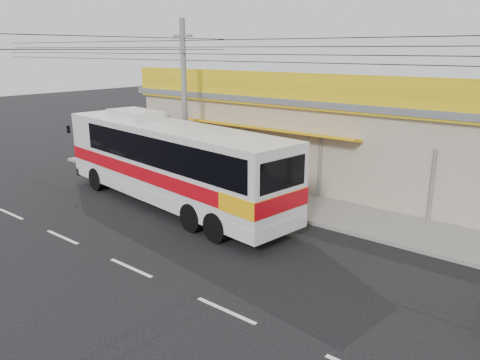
% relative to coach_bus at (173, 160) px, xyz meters
% --- Properties ---
extents(ground, '(120.00, 120.00, 0.00)m').
position_rel_coach_bus_xyz_m(ground, '(3.32, -2.53, -2.14)').
color(ground, black).
rests_on(ground, ground).
extents(sidewalk, '(30.00, 3.20, 0.15)m').
position_rel_coach_bus_xyz_m(sidewalk, '(3.32, 3.47, -2.06)').
color(sidewalk, gray).
rests_on(sidewalk, ground).
extents(lane_markings, '(50.00, 0.12, 0.01)m').
position_rel_coach_bus_xyz_m(lane_markings, '(3.32, -5.03, -2.14)').
color(lane_markings, silver).
rests_on(lane_markings, ground).
extents(storefront_building, '(22.60, 9.20, 5.70)m').
position_rel_coach_bus_xyz_m(storefront_building, '(3.32, 9.01, 0.16)').
color(storefront_building, '#ACA18B').
rests_on(storefront_building, ground).
extents(coach_bus, '(13.21, 4.35, 4.00)m').
position_rel_coach_bus_xyz_m(coach_bus, '(0.00, 0.00, 0.00)').
color(coach_bus, silver).
rests_on(coach_bus, ground).
extents(motorbike_red, '(1.85, 0.70, 0.96)m').
position_rel_coach_bus_xyz_m(motorbike_red, '(-4.38, 4.62, -1.51)').
color(motorbike_red, maroon).
rests_on(motorbike_red, sidewalk).
extents(motorbike_dark, '(1.52, 0.47, 0.91)m').
position_rel_coach_bus_xyz_m(motorbike_dark, '(-6.08, 2.32, -1.54)').
color(motorbike_dark, black).
rests_on(motorbike_dark, sidewalk).
extents(utility_pole, '(34.00, 14.00, 8.13)m').
position_rel_coach_bus_xyz_m(utility_pole, '(-2.13, 2.87, 4.56)').
color(utility_pole, slate).
rests_on(utility_pole, ground).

